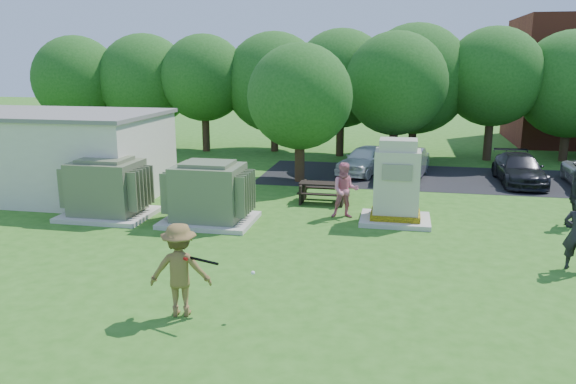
% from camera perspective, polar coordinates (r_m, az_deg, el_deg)
% --- Properties ---
extents(ground, '(120.00, 120.00, 0.00)m').
position_cam_1_polar(ground, '(14.26, -3.25, -8.75)').
color(ground, '#2D6619').
rests_on(ground, ground).
extents(service_building, '(10.00, 5.00, 3.20)m').
position_cam_1_polar(service_building, '(24.76, -24.32, 3.43)').
color(service_building, beige).
rests_on(service_building, ground).
extents(service_building_roof, '(10.20, 5.20, 0.15)m').
position_cam_1_polar(service_building_roof, '(24.56, -24.70, 7.27)').
color(service_building_roof, slate).
rests_on(service_building_roof, service_building).
extents(parking_strip, '(20.00, 6.00, 0.01)m').
position_cam_1_polar(parking_strip, '(27.05, 18.90, 1.20)').
color(parking_strip, '#232326').
rests_on(parking_strip, ground).
extents(transformer_left, '(3.00, 2.40, 2.07)m').
position_cam_1_polar(transformer_left, '(20.39, -17.90, 0.26)').
color(transformer_left, beige).
rests_on(transformer_left, ground).
extents(transformer_right, '(3.00, 2.40, 2.07)m').
position_cam_1_polar(transformer_right, '(18.87, -8.05, -0.24)').
color(transformer_right, beige).
rests_on(transformer_right, ground).
extents(generator_cabinet, '(2.31, 1.89, 2.82)m').
position_cam_1_polar(generator_cabinet, '(19.02, 10.97, 0.57)').
color(generator_cabinet, beige).
rests_on(generator_cabinet, ground).
extents(picnic_table, '(1.80, 1.35, 0.77)m').
position_cam_1_polar(picnic_table, '(21.48, 3.57, 0.19)').
color(picnic_table, black).
rests_on(picnic_table, ground).
extents(batter, '(1.44, 1.00, 2.03)m').
position_cam_1_polar(batter, '(12.21, -10.91, -7.76)').
color(batter, brown).
rests_on(batter, ground).
extents(person_at_picnic, '(1.05, 0.88, 1.93)m').
position_cam_1_polar(person_at_picnic, '(19.37, 5.82, 0.16)').
color(person_at_picnic, '#D77289').
rests_on(person_at_picnic, ground).
extents(person_walking_right, '(0.57, 1.18, 1.95)m').
position_cam_1_polar(person_walking_right, '(20.52, 27.21, -0.49)').
color(person_walking_right, '#25252A').
rests_on(person_walking_right, ground).
extents(car_white, '(2.98, 4.31, 1.36)m').
position_cam_1_polar(car_white, '(27.09, 7.92, 3.28)').
color(car_white, white).
rests_on(car_white, ground).
extents(car_silver_a, '(2.22, 4.65, 1.47)m').
position_cam_1_polar(car_silver_a, '(26.40, 11.98, 2.97)').
color(car_silver_a, '#ADADB2').
rests_on(car_silver_a, ground).
extents(car_dark, '(1.91, 4.46, 1.28)m').
position_cam_1_polar(car_dark, '(26.73, 22.43, 2.16)').
color(car_dark, black).
rests_on(car_dark, ground).
extents(batting_equipment, '(1.57, 0.57, 0.42)m').
position_cam_1_polar(batting_equipment, '(11.81, -8.29, -7.05)').
color(batting_equipment, black).
rests_on(batting_equipment, ground).
extents(tree_row, '(41.30, 13.30, 7.30)m').
position_cam_1_polar(tree_row, '(31.34, 8.63, 11.00)').
color(tree_row, '#47301E').
rests_on(tree_row, ground).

